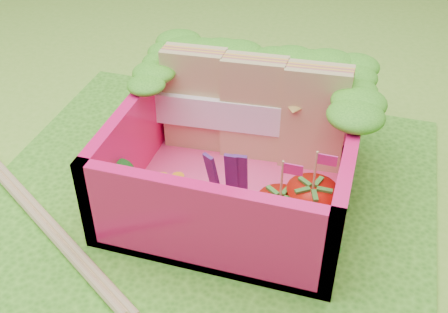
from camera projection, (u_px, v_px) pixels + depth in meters
ground at (202, 211)px, 3.25m from camera, size 14.00×14.00×0.00m
placemat at (202, 209)px, 3.25m from camera, size 2.60×2.60×0.03m
bento_floor at (237, 189)px, 3.32m from camera, size 1.30×1.30×0.05m
bento_box at (237, 155)px, 3.17m from camera, size 1.30×1.30×0.55m
lettuce_ruffle at (261, 63)px, 3.35m from camera, size 1.43×0.83×0.11m
sandwich_stack at (254, 109)px, 3.38m from camera, size 1.21×0.27×0.66m
broccoli at (130, 182)px, 3.07m from camera, size 0.31×0.31×0.25m
carrot_sticks at (172, 194)px, 3.06m from camera, size 0.16×0.08×0.26m
purple_wedges at (229, 179)px, 3.06m from camera, size 0.21×0.09×0.38m
strawberry_left at (279, 214)px, 2.93m from camera, size 0.24×0.24×0.48m
strawberry_right at (310, 208)px, 2.95m from camera, size 0.27×0.27×0.51m
snap_peas at (293, 225)px, 3.01m from camera, size 0.59×0.58×0.05m
chopsticks at (33, 209)px, 3.19m from camera, size 1.75×1.09×0.05m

